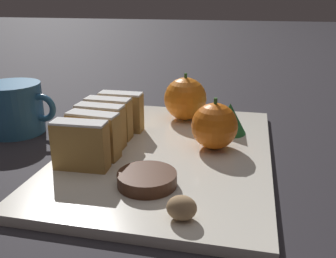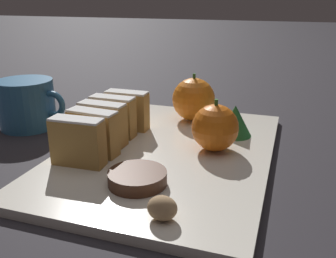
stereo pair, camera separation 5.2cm
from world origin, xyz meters
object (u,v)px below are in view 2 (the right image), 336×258
object	(u,v)px
orange_near	(192,99)
orange_far	(215,128)
coffee_mug	(27,104)
chocolate_cookie	(135,177)
walnut	(162,208)

from	to	relation	value
orange_near	orange_far	size ratio (longest dim) A/B	1.11
coffee_mug	chocolate_cookie	bearing A→B (deg)	-30.01
orange_far	coffee_mug	xyz separation A→B (m)	(-0.33, 0.03, -0.00)
orange_near	walnut	xyz separation A→B (m)	(0.05, -0.31, -0.02)
orange_far	coffee_mug	bearing A→B (deg)	175.70
orange_far	chocolate_cookie	distance (m)	0.15
orange_far	walnut	bearing A→B (deg)	-93.58
walnut	coffee_mug	size ratio (longest dim) A/B	0.24
orange_far	walnut	world-z (taller)	orange_far
orange_near	coffee_mug	size ratio (longest dim) A/B	0.66
walnut	coffee_mug	world-z (taller)	coffee_mug
chocolate_cookie	coffee_mug	size ratio (longest dim) A/B	0.56
orange_near	chocolate_cookie	bearing A→B (deg)	-90.01
walnut	chocolate_cookie	world-z (taller)	walnut
chocolate_cookie	coffee_mug	world-z (taller)	coffee_mug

